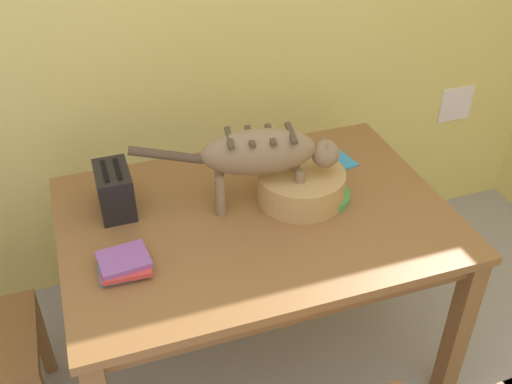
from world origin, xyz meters
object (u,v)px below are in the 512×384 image
object	(u,v)px
dining_table	(256,232)
coffee_mug	(324,183)
cat	(263,154)
saucer_bowl	(322,195)
magazine	(321,162)
toaster	(115,190)
wicker_basket	(301,185)
book_stack	(124,264)

from	to	relation	value
dining_table	coffee_mug	size ratio (longest dim) A/B	10.89
cat	saucer_bowl	world-z (taller)	cat
dining_table	coffee_mug	distance (m)	0.31
magazine	dining_table	bearing A→B (deg)	-156.22
coffee_mug	saucer_bowl	bearing A→B (deg)	180.00
toaster	wicker_basket	bearing A→B (deg)	-12.98
magazine	toaster	bearing A→B (deg)	173.26
saucer_bowl	toaster	bearing A→B (deg)	166.16
dining_table	toaster	bearing A→B (deg)	157.52
coffee_mug	book_stack	world-z (taller)	coffee_mug
coffee_mug	magazine	size ratio (longest dim) A/B	0.52
magazine	coffee_mug	bearing A→B (deg)	-122.33
magazine	book_stack	bearing A→B (deg)	-166.03
saucer_bowl	dining_table	bearing A→B (deg)	-177.18
cat	magazine	bearing A→B (deg)	131.45
coffee_mug	wicker_basket	distance (m)	0.09
toaster	cat	bearing A→B (deg)	-15.36
coffee_mug	wicker_basket	world-z (taller)	wicker_basket
dining_table	cat	world-z (taller)	cat
saucer_bowl	coffee_mug	distance (m)	0.06
magazine	toaster	world-z (taller)	toaster
coffee_mug	toaster	xyz separation A→B (m)	(-0.74, 0.18, 0.01)
cat	magazine	distance (m)	0.43
book_stack	toaster	xyz separation A→B (m)	(0.02, 0.34, 0.06)
dining_table	saucer_bowl	xyz separation A→B (m)	(0.27, 0.01, 0.10)
coffee_mug	toaster	distance (m)	0.76
coffee_mug	magazine	world-z (taller)	coffee_mug
wicker_basket	toaster	size ratio (longest dim) A/B	1.64
dining_table	cat	distance (m)	0.31
book_stack	toaster	distance (m)	0.34
cat	book_stack	xyz separation A→B (m)	(-0.54, -0.19, -0.19)
cat	toaster	world-z (taller)	cat
saucer_bowl	coffee_mug	bearing A→B (deg)	-0.00
saucer_bowl	wicker_basket	size ratio (longest dim) A/B	0.64
cat	book_stack	bearing A→B (deg)	-60.11
cat	book_stack	size ratio (longest dim) A/B	4.33
toaster	book_stack	bearing A→B (deg)	-94.17
book_stack	wicker_basket	xyz separation A→B (m)	(0.69, 0.18, 0.03)
saucer_bowl	toaster	world-z (taller)	toaster
magazine	saucer_bowl	bearing A→B (deg)	-123.05
dining_table	wicker_basket	size ratio (longest dim) A/B	4.27
cat	wicker_basket	xyz separation A→B (m)	(0.14, -0.01, -0.16)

